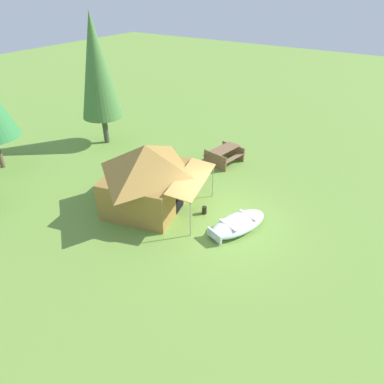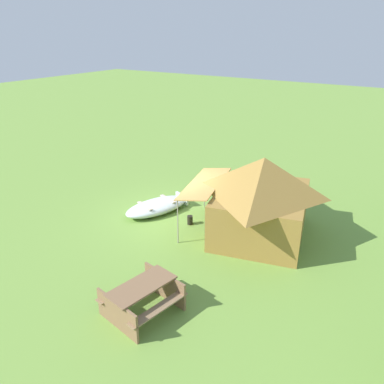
{
  "view_description": "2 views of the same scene",
  "coord_description": "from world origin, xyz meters",
  "px_view_note": "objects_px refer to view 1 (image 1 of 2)",
  "views": [
    {
      "loc": [
        -9.63,
        -4.96,
        8.16
      ],
      "look_at": [
        0.06,
        1.37,
        0.86
      ],
      "focal_mm": 31.93,
      "sensor_mm": 36.0,
      "label": 1
    },
    {
      "loc": [
        10.19,
        7.37,
        6.39
      ],
      "look_at": [
        -0.17,
        0.71,
        1.12
      ],
      "focal_mm": 35.91,
      "sensor_mm": 36.0,
      "label": 2
    }
  ],
  "objects_px": {
    "fuel_can": "(204,210)",
    "canvas_cabin_tent": "(147,175)",
    "picnic_table": "(224,154)",
    "pine_tree_back_left": "(97,67)",
    "cooler_box": "(155,220)",
    "beached_rowboat": "(238,224)"
  },
  "relations": [
    {
      "from": "fuel_can",
      "to": "canvas_cabin_tent",
      "type": "bearing_deg",
      "value": 105.8
    },
    {
      "from": "canvas_cabin_tent",
      "to": "picnic_table",
      "type": "bearing_deg",
      "value": -9.01
    },
    {
      "from": "canvas_cabin_tent",
      "to": "picnic_table",
      "type": "height_order",
      "value": "canvas_cabin_tent"
    },
    {
      "from": "canvas_cabin_tent",
      "to": "pine_tree_back_left",
      "type": "bearing_deg",
      "value": 59.31
    },
    {
      "from": "cooler_box",
      "to": "canvas_cabin_tent",
      "type": "bearing_deg",
      "value": 47.6
    },
    {
      "from": "cooler_box",
      "to": "fuel_can",
      "type": "height_order",
      "value": "cooler_box"
    },
    {
      "from": "cooler_box",
      "to": "pine_tree_back_left",
      "type": "xyz_separation_m",
      "value": [
        4.62,
        7.2,
        4.04
      ]
    },
    {
      "from": "picnic_table",
      "to": "fuel_can",
      "type": "distance_m",
      "value": 4.71
    },
    {
      "from": "cooler_box",
      "to": "pine_tree_back_left",
      "type": "relative_size",
      "value": 0.07
    },
    {
      "from": "picnic_table",
      "to": "cooler_box",
      "type": "distance_m",
      "value": 6.1
    },
    {
      "from": "beached_rowboat",
      "to": "picnic_table",
      "type": "relative_size",
      "value": 1.46
    },
    {
      "from": "fuel_can",
      "to": "pine_tree_back_left",
      "type": "relative_size",
      "value": 0.05
    },
    {
      "from": "pine_tree_back_left",
      "to": "picnic_table",
      "type": "bearing_deg",
      "value": -78.06
    },
    {
      "from": "picnic_table",
      "to": "pine_tree_back_left",
      "type": "xyz_separation_m",
      "value": [
        -1.47,
        6.94,
        3.71
      ]
    },
    {
      "from": "pine_tree_back_left",
      "to": "canvas_cabin_tent",
      "type": "bearing_deg",
      "value": -120.69
    },
    {
      "from": "canvas_cabin_tent",
      "to": "cooler_box",
      "type": "distance_m",
      "value": 1.91
    },
    {
      "from": "picnic_table",
      "to": "pine_tree_back_left",
      "type": "bearing_deg",
      "value": 101.94
    },
    {
      "from": "beached_rowboat",
      "to": "canvas_cabin_tent",
      "type": "relative_size",
      "value": 0.6
    },
    {
      "from": "cooler_box",
      "to": "pine_tree_back_left",
      "type": "distance_m",
      "value": 9.46
    },
    {
      "from": "canvas_cabin_tent",
      "to": "picnic_table",
      "type": "relative_size",
      "value": 2.42
    },
    {
      "from": "beached_rowboat",
      "to": "canvas_cabin_tent",
      "type": "bearing_deg",
      "value": 97.38
    },
    {
      "from": "fuel_can",
      "to": "pine_tree_back_left",
      "type": "xyz_separation_m",
      "value": [
        2.98,
        8.46,
        4.04
      ]
    }
  ]
}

